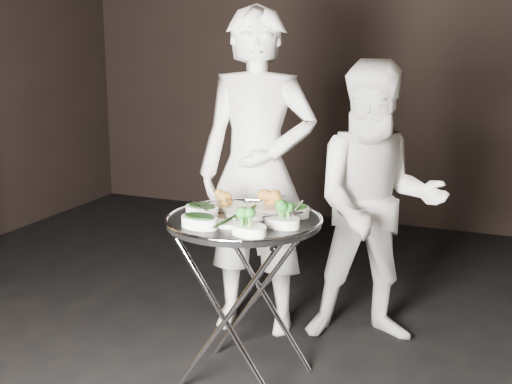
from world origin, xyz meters
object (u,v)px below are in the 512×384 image
at_px(tray_stand, 244,293).
at_px(serving_tray, 244,220).
at_px(waiter_left, 257,172).
at_px(waiter_right, 377,204).

height_order(tray_stand, serving_tray, serving_tray).
xyz_separation_m(tray_stand, waiter_left, (-0.21, 0.65, 0.47)).
xyz_separation_m(tray_stand, waiter_right, (0.47, 0.75, 0.32)).
bearing_deg(waiter_left, waiter_right, -1.17).
bearing_deg(tray_stand, serving_tray, 0.00).
bearing_deg(serving_tray, tray_stand, 0.00).
relative_size(waiter_left, waiter_right, 1.18).
bearing_deg(serving_tray, waiter_left, 107.50).
distance_m(waiter_left, waiter_right, 0.70).
xyz_separation_m(serving_tray, waiter_left, (-0.21, 0.65, 0.09)).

